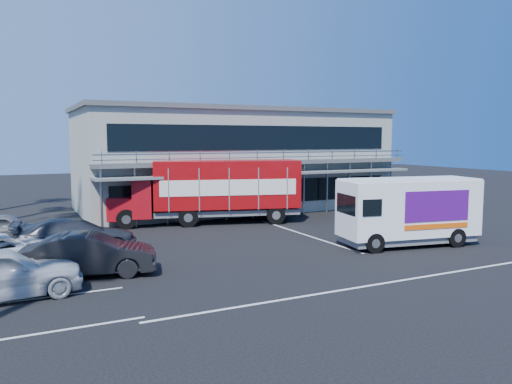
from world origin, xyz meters
name	(u,v)px	position (x,y,z in m)	size (l,w,h in m)	color
ground	(302,249)	(0.00, 0.00, 0.00)	(120.00, 120.00, 0.00)	black
building	(233,159)	(3.00, 14.94, 3.66)	(22.40, 12.00, 7.30)	#A3A698
red_truck	(214,189)	(-0.99, 8.71, 2.10)	(11.63, 5.56, 3.82)	#9C0C14
white_van	(408,210)	(5.03, -1.48, 1.72)	(6.93, 3.37, 3.24)	white
parked_car_b	(90,254)	(-9.50, -0.28, 0.80)	(1.70, 4.87, 1.61)	black
parked_car_c	(1,251)	(-12.50, 2.22, 0.72)	(2.38, 5.15, 1.43)	white
parked_car_d	(76,236)	(-9.50, 4.00, 0.77)	(2.16, 5.31, 1.54)	#282D35
parked_car_e	(3,229)	(-12.50, 7.20, 0.79)	(1.86, 4.62, 1.57)	slate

